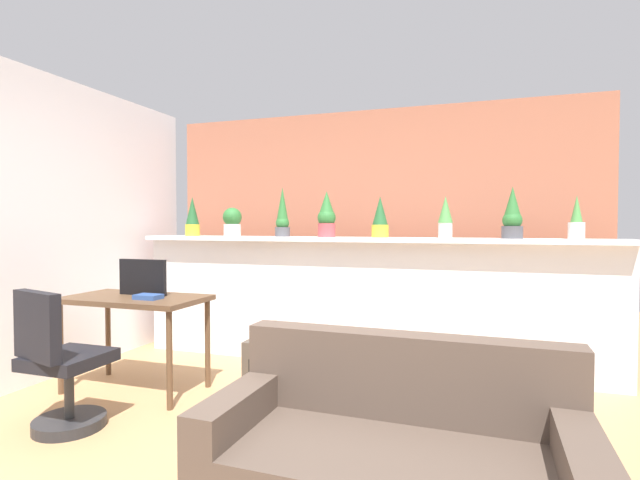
# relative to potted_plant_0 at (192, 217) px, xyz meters

# --- Properties ---
(ground_plane) EXTENTS (12.00, 12.00, 0.00)m
(ground_plane) POSITION_rel_potted_plant_0_xyz_m (1.75, -1.95, -1.40)
(ground_plane) COLOR tan
(divider_wall) EXTENTS (4.44, 0.16, 1.16)m
(divider_wall) POSITION_rel_potted_plant_0_xyz_m (1.75, 0.05, -0.81)
(divider_wall) COLOR white
(divider_wall) RESTS_ON ground
(plant_shelf) EXTENTS (4.44, 0.33, 0.04)m
(plant_shelf) POSITION_rel_potted_plant_0_xyz_m (1.75, 0.01, -0.21)
(plant_shelf) COLOR white
(plant_shelf) RESTS_ON divider_wall
(brick_wall_behind) EXTENTS (4.44, 0.10, 2.50)m
(brick_wall_behind) POSITION_rel_potted_plant_0_xyz_m (1.75, 0.65, -0.15)
(brick_wall_behind) COLOR #AD664C
(brick_wall_behind) RESTS_ON ground
(potted_plant_0) EXTENTS (0.15, 0.15, 0.40)m
(potted_plant_0) POSITION_rel_potted_plant_0_xyz_m (0.00, 0.00, 0.00)
(potted_plant_0) COLOR gold
(potted_plant_0) RESTS_ON plant_shelf
(potted_plant_1) EXTENTS (0.19, 0.19, 0.29)m
(potted_plant_1) POSITION_rel_potted_plant_0_xyz_m (0.48, -0.03, -0.05)
(potted_plant_1) COLOR silver
(potted_plant_1) RESTS_ON plant_shelf
(potted_plant_2) EXTENTS (0.14, 0.14, 0.48)m
(potted_plant_2) POSITION_rel_potted_plant_0_xyz_m (0.99, 0.03, 0.01)
(potted_plant_2) COLOR #4C4C51
(potted_plant_2) RESTS_ON plant_shelf
(potted_plant_3) EXTENTS (0.17, 0.17, 0.43)m
(potted_plant_3) POSITION_rel_potted_plant_0_xyz_m (1.46, -0.01, 0.00)
(potted_plant_3) COLOR #B7474C
(potted_plant_3) RESTS_ON plant_shelf
(potted_plant_4) EXTENTS (0.15, 0.15, 0.37)m
(potted_plant_4) POSITION_rel_potted_plant_0_xyz_m (1.95, 0.03, -0.02)
(potted_plant_4) COLOR gold
(potted_plant_4) RESTS_ON plant_shelf
(potted_plant_5) EXTENTS (0.13, 0.13, 0.36)m
(potted_plant_5) POSITION_rel_potted_plant_0_xyz_m (2.53, 0.02, -0.01)
(potted_plant_5) COLOR silver
(potted_plant_5) RESTS_ON plant_shelf
(potted_plant_6) EXTENTS (0.17, 0.17, 0.43)m
(potted_plant_6) POSITION_rel_potted_plant_0_xyz_m (3.07, 0.01, -0.01)
(potted_plant_6) COLOR #4C4C51
(potted_plant_6) RESTS_ON plant_shelf
(potted_plant_7) EXTENTS (0.12, 0.12, 0.35)m
(potted_plant_7) POSITION_rel_potted_plant_0_xyz_m (3.55, 0.04, -0.05)
(potted_plant_7) COLOR silver
(potted_plant_7) RESTS_ON plant_shelf
(desk) EXTENTS (1.10, 0.60, 0.75)m
(desk) POSITION_rel_potted_plant_0_xyz_m (0.23, -1.15, -0.73)
(desk) COLOR brown
(desk) RESTS_ON ground
(tv_monitor) EXTENTS (0.43, 0.04, 0.29)m
(tv_monitor) POSITION_rel_potted_plant_0_xyz_m (0.24, -1.07, -0.50)
(tv_monitor) COLOR black
(tv_monitor) RESTS_ON desk
(office_chair) EXTENTS (0.49, 0.49, 0.91)m
(office_chair) POSITION_rel_potted_plant_0_xyz_m (0.29, -1.92, -1.01)
(office_chair) COLOR #262628
(office_chair) RESTS_ON ground
(side_cube_shelf) EXTENTS (0.40, 0.41, 0.50)m
(side_cube_shelf) POSITION_rel_potted_plant_0_xyz_m (1.45, -1.11, -1.15)
(side_cube_shelf) COLOR #4C4238
(side_cube_shelf) RESTS_ON ground
(vase_on_shelf) EXTENTS (0.09, 0.09, 0.14)m
(vase_on_shelf) POSITION_rel_potted_plant_0_xyz_m (1.39, -1.14, -0.82)
(vase_on_shelf) COLOR silver
(vase_on_shelf) RESTS_ON side_cube_shelf
(book_on_desk) EXTENTS (0.19, 0.13, 0.04)m
(book_on_desk) POSITION_rel_potted_plant_0_xyz_m (0.42, -1.23, -0.63)
(book_on_desk) COLOR #2D4C8C
(book_on_desk) RESTS_ON desk
(couch) EXTENTS (1.58, 0.79, 0.80)m
(couch) POSITION_rel_potted_plant_0_xyz_m (2.47, -2.23, -1.11)
(couch) COLOR brown
(couch) RESTS_ON ground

